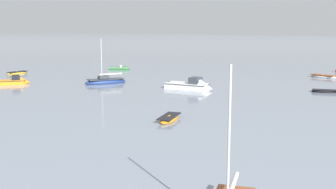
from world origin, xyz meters
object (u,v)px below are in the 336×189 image
object	(u,v)px
rowboat_moored_2	(324,91)
motorboat_moored_3	(14,82)
rowboat_moored_0	(169,119)
rowboat_moored_1	(17,73)
rowboat_moored_3	(323,76)
motorboat_moored_0	(122,69)
sailboat_moored_1	(106,81)
motorboat_moored_1	(193,87)

from	to	relation	value
rowboat_moored_2	motorboat_moored_3	xyz separation A→B (m)	(-41.07, -15.37, 0.17)
rowboat_moored_2	rowboat_moored_0	bearing A→B (deg)	53.74
rowboat_moored_2	rowboat_moored_1	bearing A→B (deg)	-8.95
rowboat_moored_2	rowboat_moored_3	world-z (taller)	rowboat_moored_3
motorboat_moored_0	rowboat_moored_2	xyz separation A→B (m)	(40.11, -9.67, -0.05)
sailboat_moored_1	rowboat_moored_3	xyz separation A→B (m)	(26.84, 24.24, -0.12)
sailboat_moored_1	rowboat_moored_0	bearing A→B (deg)	84.33
rowboat_moored_2	motorboat_moored_3	distance (m)	43.85
rowboat_moored_0	motorboat_moored_3	world-z (taller)	motorboat_moored_3
rowboat_moored_0	rowboat_moored_2	xyz separation A→B (m)	(9.18, 24.26, -0.02)
motorboat_moored_1	motorboat_moored_3	distance (m)	26.79
motorboat_moored_1	rowboat_moored_2	distance (m)	17.08
sailboat_moored_1	rowboat_moored_2	bearing A→B (deg)	137.34
motorboat_moored_1	rowboat_moored_2	world-z (taller)	motorboat_moored_1
sailboat_moored_1	rowboat_moored_1	size ratio (longest dim) A/B	1.73
motorboat_moored_1	rowboat_moored_1	world-z (taller)	motorboat_moored_1
motorboat_moored_3	motorboat_moored_0	bearing A→B (deg)	37.63
sailboat_moored_1	rowboat_moored_2	size ratio (longest dim) A/B	2.06
motorboat_moored_0	motorboat_moored_3	bearing A→B (deg)	-115.63
rowboat_moored_0	rowboat_moored_3	size ratio (longest dim) A/B	0.85
rowboat_moored_3	rowboat_moored_2	bearing A→B (deg)	-59.21
rowboat_moored_1	rowboat_moored_3	size ratio (longest dim) A/B	0.87
motorboat_moored_1	rowboat_moored_1	distance (m)	36.04
motorboat_moored_0	rowboat_moored_1	size ratio (longest dim) A/B	1.06
motorboat_moored_0	motorboat_moored_3	distance (m)	25.06
rowboat_moored_2	motorboat_moored_1	bearing A→B (deg)	6.93
rowboat_moored_1	rowboat_moored_2	bearing A→B (deg)	100.23
sailboat_moored_1	motorboat_moored_1	size ratio (longest dim) A/B	1.04
motorboat_moored_0	motorboat_moored_3	size ratio (longest dim) A/B	0.83
motorboat_moored_0	rowboat_moored_3	bearing A→B (deg)	-13.07
motorboat_moored_0	rowboat_moored_3	size ratio (longest dim) A/B	0.92
motorboat_moored_1	motorboat_moored_3	size ratio (longest dim) A/B	1.30
sailboat_moored_1	motorboat_moored_1	bearing A→B (deg)	127.90
rowboat_moored_0	motorboat_moored_1	bearing A→B (deg)	-172.14
sailboat_moored_1	rowboat_moored_3	distance (m)	36.17
rowboat_moored_3	motorboat_moored_3	size ratio (longest dim) A/B	0.90
motorboat_moored_3	rowboat_moored_0	bearing A→B (deg)	-65.73
rowboat_moored_1	motorboat_moored_3	distance (m)	14.27
rowboat_moored_2	motorboat_moored_3	bearing A→B (deg)	4.98
rowboat_moored_0	sailboat_moored_1	xyz separation A→B (m)	(-20.76, 16.45, 0.14)
sailboat_moored_1	rowboat_moored_2	xyz separation A→B (m)	(29.93, 7.81, -0.17)
rowboat_moored_1	rowboat_moored_3	distance (m)	53.62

